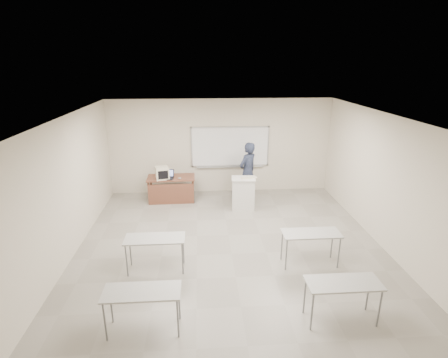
{
  "coord_description": "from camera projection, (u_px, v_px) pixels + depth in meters",
  "views": [
    {
      "loc": [
        -0.65,
        -6.81,
        4.1
      ],
      "look_at": [
        -0.02,
        2.2,
        1.02
      ],
      "focal_mm": 28.0,
      "sensor_mm": 36.0,
      "label": 1
    }
  ],
  "objects": [
    {
      "name": "instructor_desk",
      "position": [
        171.0,
        185.0,
        10.53
      ],
      "size": [
        1.43,
        0.71,
        0.75
      ],
      "rotation": [
        0.0,
        0.0,
        0.02
      ],
      "color": "brown",
      "rests_on": "floor"
    },
    {
      "name": "whiteboard",
      "position": [
        230.0,
        147.0,
        11.09
      ],
      "size": [
        2.48,
        0.1,
        1.31
      ],
      "color": "white",
      "rests_on": "floor"
    },
    {
      "name": "laptop",
      "position": [
        167.0,
        176.0,
        10.43
      ],
      "size": [
        0.34,
        0.32,
        0.25
      ],
      "rotation": [
        0.0,
        0.0,
        -0.2
      ],
      "color": "black",
      "rests_on": "instructor_desk"
    },
    {
      "name": "student_desks",
      "position": [
        239.0,
        260.0,
        6.31
      ],
      "size": [
        4.4,
        2.2,
        0.73
      ],
      "color": "#ADAEA9",
      "rests_on": "floor"
    },
    {
      "name": "floor",
      "position": [
        232.0,
        254.0,
        7.8
      ],
      "size": [
        7.0,
        8.0,
        0.01
      ],
      "primitive_type": "cube",
      "color": "gray",
      "rests_on": "ground"
    },
    {
      "name": "presenter",
      "position": [
        248.0,
        172.0,
        10.52
      ],
      "size": [
        0.79,
        0.77,
        1.82
      ],
      "primitive_type": "imported",
      "rotation": [
        0.0,
        0.0,
        3.86
      ],
      "color": "black",
      "rests_on": "floor"
    },
    {
      "name": "crt_monitor",
      "position": [
        162.0,
        173.0,
        10.38
      ],
      "size": [
        0.38,
        0.43,
        0.36
      ],
      "rotation": [
        0.0,
        0.0,
        0.23
      ],
      "color": "beige",
      "rests_on": "instructor_desk"
    },
    {
      "name": "podium",
      "position": [
        243.0,
        193.0,
        10.05
      ],
      "size": [
        0.67,
        0.49,
        0.94
      ],
      "rotation": [
        0.0,
        0.0,
        -0.08
      ],
      "color": "white",
      "rests_on": "floor"
    },
    {
      "name": "keyboard",
      "position": [
        249.0,
        178.0,
        9.88
      ],
      "size": [
        0.46,
        0.2,
        0.02
      ],
      "primitive_type": "cube",
      "rotation": [
        0.0,
        0.0,
        0.11
      ],
      "color": "beige",
      "rests_on": "podium"
    },
    {
      "name": "mouse",
      "position": [
        180.0,
        178.0,
        10.39
      ],
      "size": [
        0.12,
        0.1,
        0.04
      ],
      "primitive_type": "ellipsoid",
      "rotation": [
        0.0,
        0.0,
        0.41
      ],
      "color": "#A1A6AA",
      "rests_on": "instructor_desk"
    }
  ]
}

